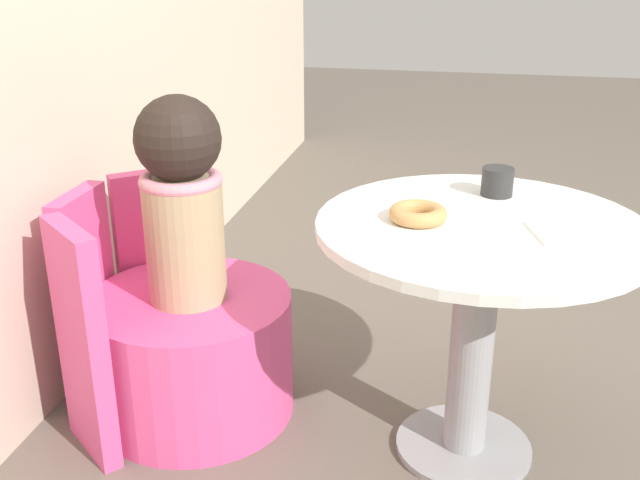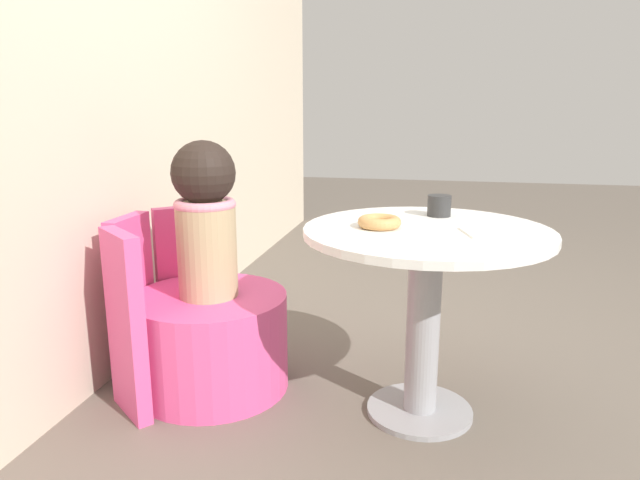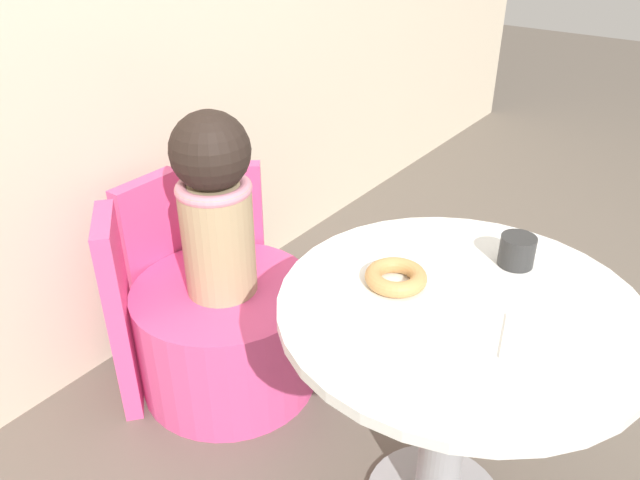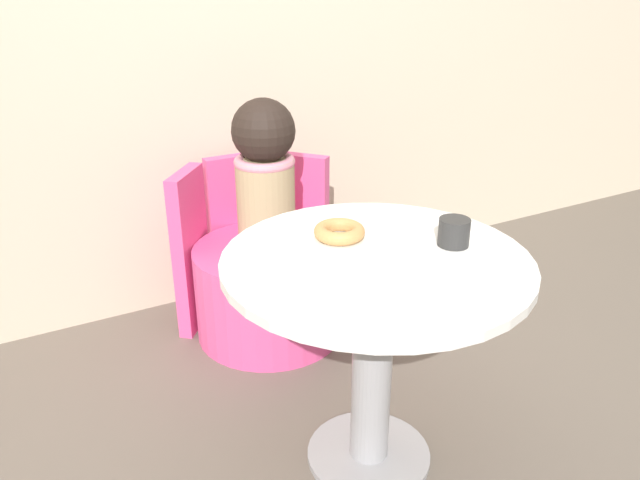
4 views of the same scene
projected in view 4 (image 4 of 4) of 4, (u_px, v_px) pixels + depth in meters
The scene contains 8 objects.
ground_plane at pixel (376, 444), 1.81m from camera, with size 12.00×12.00×0.00m, color #665B51.
round_table at pixel (374, 312), 1.57m from camera, with size 0.76×0.76×0.62m.
tub_chair at pixel (269, 290), 2.30m from camera, with size 0.54×0.54×0.34m.
booth_backrest at pixel (244, 236), 2.43m from camera, with size 0.64×0.23×0.61m.
child_figure at pixel (265, 174), 2.12m from camera, with size 0.21×0.21×0.53m.
donut at pixel (339, 232), 1.61m from camera, with size 0.13×0.13×0.04m.
cup at pixel (454, 232), 1.56m from camera, with size 0.08×0.08×0.07m.
paper_napkin at pixel (409, 290), 1.35m from camera, with size 0.17×0.17×0.01m.
Camera 4 is at (-0.82, -1.16, 1.27)m, focal length 35.00 mm.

